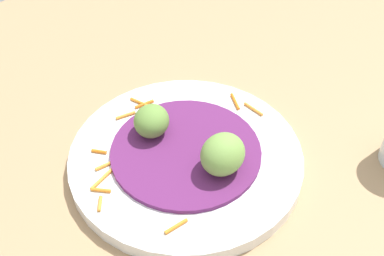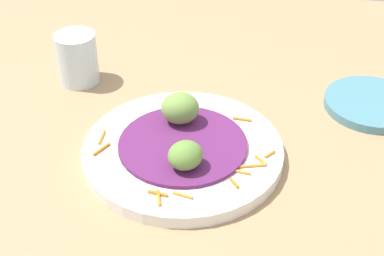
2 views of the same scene
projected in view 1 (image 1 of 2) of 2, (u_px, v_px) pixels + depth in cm
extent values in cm
cube|color=tan|center=(235.00, 167.00, 59.74)|extent=(110.00, 110.00, 2.00)
cylinder|color=white|center=(186.00, 158.00, 58.26)|extent=(27.78, 27.78, 1.83)
cylinder|color=#60235B|center=(186.00, 151.00, 57.43)|extent=(17.84, 17.84, 0.57)
cylinder|color=orange|center=(101.00, 190.00, 53.28)|extent=(1.75, 1.89, 0.40)
cylinder|color=orange|center=(139.00, 102.00, 63.95)|extent=(1.14, 2.66, 0.40)
cylinder|color=orange|center=(99.00, 151.00, 57.50)|extent=(1.43, 1.69, 0.40)
cylinder|color=orange|center=(253.00, 109.00, 62.96)|extent=(0.47, 3.10, 0.40)
cylinder|color=orange|center=(105.00, 165.00, 55.93)|extent=(2.52, 0.75, 0.40)
cylinder|color=orange|center=(235.00, 101.00, 64.05)|extent=(1.78, 2.91, 0.40)
cylinder|color=orange|center=(100.00, 204.00, 51.96)|extent=(1.51, 1.73, 0.40)
cylinder|color=orange|center=(176.00, 226.00, 49.87)|extent=(2.78, 0.63, 0.40)
cylinder|color=orange|center=(144.00, 104.00, 63.67)|extent=(2.65, 0.85, 0.40)
cylinder|color=orange|center=(103.00, 178.00, 54.50)|extent=(3.71, 1.32, 0.40)
cylinder|color=orange|center=(126.00, 115.00, 62.09)|extent=(2.63, 1.02, 0.40)
ellipsoid|color=olive|center=(151.00, 121.00, 58.06)|extent=(6.29, 6.24, 3.72)
ellipsoid|color=#759E47|center=(223.00, 154.00, 53.51)|extent=(6.19, 5.62, 4.61)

